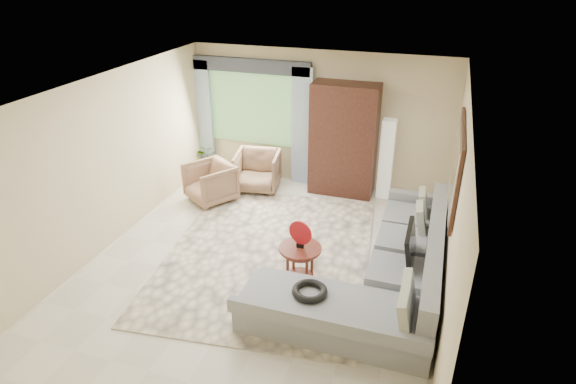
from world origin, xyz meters
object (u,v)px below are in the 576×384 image
(sectional_sofa, at_px, (385,276))
(armchair_left, at_px, (210,183))
(coffee_table, at_px, (300,264))
(armchair_right, at_px, (257,171))
(potted_plant, at_px, (208,157))
(armoire, at_px, (344,140))
(floor_lamp, at_px, (386,159))
(tv_screen, at_px, (411,245))

(sectional_sofa, distance_m, armchair_left, 3.87)
(coffee_table, bearing_deg, armchair_right, 122.28)
(armchair_left, bearing_deg, sectional_sofa, 6.62)
(sectional_sofa, bearing_deg, potted_plant, 143.79)
(sectional_sofa, xyz_separation_m, armoire, (-1.23, 2.90, 0.77))
(sectional_sofa, relative_size, coffee_table, 5.98)
(potted_plant, xyz_separation_m, floor_lamp, (3.70, -0.07, 0.45))
(armoire, xyz_separation_m, floor_lamp, (0.80, 0.06, -0.30))
(tv_screen, relative_size, floor_lamp, 0.49)
(armchair_right, distance_m, armoire, 1.75)
(armchair_right, bearing_deg, coffee_table, -67.79)
(potted_plant, bearing_deg, armchair_left, -61.26)
(coffee_table, relative_size, potted_plant, 0.98)
(armchair_left, bearing_deg, tv_screen, 10.62)
(coffee_table, distance_m, armoire, 3.10)
(armchair_right, bearing_deg, armoire, 4.21)
(armoire, bearing_deg, tv_screen, -61.10)
(armchair_left, relative_size, armoire, 0.38)
(armoire, bearing_deg, floor_lamp, 4.29)
(armchair_left, relative_size, floor_lamp, 0.53)
(tv_screen, height_order, coffee_table, tv_screen)
(tv_screen, bearing_deg, armchair_right, 142.90)
(sectional_sofa, bearing_deg, coffee_table, -174.33)
(coffee_table, bearing_deg, armoire, 91.59)
(armchair_right, height_order, floor_lamp, floor_lamp)
(sectional_sofa, relative_size, armoire, 1.65)
(coffee_table, relative_size, floor_lamp, 0.39)
(coffee_table, distance_m, armchair_left, 2.97)
(sectional_sofa, distance_m, armoire, 3.24)
(tv_screen, height_order, armoire, armoire)
(tv_screen, distance_m, armchair_left, 4.05)
(potted_plant, bearing_deg, floor_lamp, -1.06)
(sectional_sofa, xyz_separation_m, floor_lamp, (-0.43, 2.96, 0.47))
(potted_plant, bearing_deg, armchair_right, -21.58)
(coffee_table, relative_size, armoire, 0.28)
(coffee_table, xyz_separation_m, potted_plant, (-2.98, 3.14, -0.01))
(potted_plant, bearing_deg, armoire, -2.54)
(sectional_sofa, relative_size, potted_plant, 5.84)
(armchair_left, xyz_separation_m, armoire, (2.21, 1.13, 0.69))
(tv_screen, height_order, potted_plant, tv_screen)
(armchair_right, xyz_separation_m, floor_lamp, (2.37, 0.46, 0.37))
(tv_screen, relative_size, armchair_right, 0.89)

